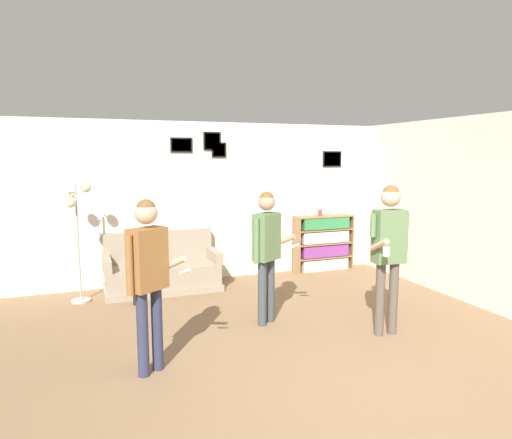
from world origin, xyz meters
TOP-DOWN VIEW (x-y plane):
  - ground_plane at (0.00, 0.00)m, footprint 20.00×20.00m
  - wall_back at (0.00, 4.63)m, footprint 8.33×0.08m
  - wall_right at (3.00, 2.30)m, footprint 0.06×7.00m
  - couch at (-1.10, 4.21)m, footprint 1.80×0.80m
  - bookshelf at (1.92, 4.41)m, footprint 1.12×0.30m
  - floor_lamp at (-2.32, 4.02)m, footprint 0.36×0.39m
  - person_player_foreground_left at (-1.66, 1.39)m, footprint 0.60×0.37m
  - person_player_foreground_center at (-0.09, 2.25)m, footprint 0.60×0.36m
  - person_watcher_holding_cup at (1.11, 1.40)m, footprint 0.52×0.43m
  - bottle_on_floor at (-1.59, 3.59)m, footprint 0.07×0.07m
  - drinking_cup at (1.83, 4.41)m, footprint 0.07×0.07m

SIDE VIEW (x-z plane):
  - ground_plane at x=0.00m, z-range 0.00..0.00m
  - bottle_on_floor at x=-1.59m, z-range -0.03..0.21m
  - couch at x=-1.10m, z-range -0.16..0.75m
  - bookshelf at x=1.92m, z-range 0.00..1.04m
  - person_player_foreground_center at x=-0.09m, z-range 0.20..1.89m
  - person_player_foreground_left at x=-1.66m, z-range 0.20..1.93m
  - drinking_cup at x=1.83m, z-range 1.04..1.15m
  - person_watcher_holding_cup at x=1.11m, z-range 0.22..2.01m
  - floor_lamp at x=-2.32m, z-range 0.37..2.13m
  - wall_right at x=3.00m, z-range 0.00..2.70m
  - wall_back at x=0.00m, z-range 0.01..2.71m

